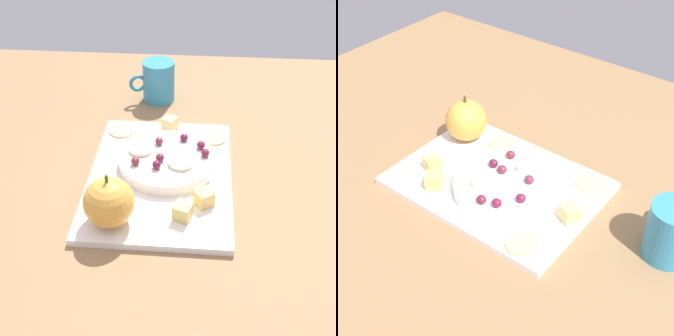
% 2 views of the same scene
% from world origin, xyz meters
% --- Properties ---
extents(table, '(1.20, 1.04, 0.05)m').
position_xyz_m(table, '(0.00, 0.00, 0.02)').
color(table, olive).
rests_on(table, ground).
extents(platter, '(0.35, 0.25, 0.01)m').
position_xyz_m(platter, '(-0.04, 0.02, 0.05)').
color(platter, white).
rests_on(platter, table).
extents(serving_dish, '(0.17, 0.17, 0.02)m').
position_xyz_m(serving_dish, '(-0.07, 0.03, 0.07)').
color(serving_dish, white).
rests_on(serving_dish, platter).
extents(apple_whole, '(0.08, 0.08, 0.08)m').
position_xyz_m(apple_whole, '(0.08, -0.04, 0.10)').
color(apple_whole, gold).
rests_on(apple_whole, platter).
extents(apple_stem, '(0.01, 0.01, 0.01)m').
position_xyz_m(apple_stem, '(0.08, -0.04, 0.15)').
color(apple_stem, brown).
rests_on(apple_stem, apple_whole).
extents(cheese_cube_0, '(0.04, 0.04, 0.03)m').
position_xyz_m(cheese_cube_0, '(-0.19, 0.03, 0.07)').
color(cheese_cube_0, '#EDC678').
rests_on(cheese_cube_0, platter).
extents(cheese_cube_1, '(0.03, 0.03, 0.03)m').
position_xyz_m(cheese_cube_1, '(0.07, 0.07, 0.07)').
color(cheese_cube_1, '#E0CB69').
rests_on(cheese_cube_1, platter).
extents(cheese_cube_2, '(0.04, 0.04, 0.03)m').
position_xyz_m(cheese_cube_2, '(0.03, 0.10, 0.07)').
color(cheese_cube_2, '#EFC966').
rests_on(cheese_cube_2, platter).
extents(cracker_0, '(0.05, 0.05, 0.00)m').
position_xyz_m(cracker_0, '(-0.18, -0.07, 0.06)').
color(cracker_0, '#E4C383').
rests_on(cracker_0, platter).
extents(cracker_1, '(0.05, 0.05, 0.00)m').
position_xyz_m(cracker_1, '(-0.17, 0.12, 0.06)').
color(cracker_1, '#D1C382').
rests_on(cracker_1, platter).
extents(cracker_2, '(0.05, 0.05, 0.00)m').
position_xyz_m(cracker_2, '(0.01, -0.07, 0.06)').
color(cracker_2, '#D3B484').
rests_on(cracker_2, platter).
extents(grape_0, '(0.02, 0.02, 0.01)m').
position_xyz_m(grape_0, '(-0.11, 0.01, 0.09)').
color(grape_0, maroon).
rests_on(grape_0, serving_dish).
extents(grape_1, '(0.02, 0.02, 0.01)m').
position_xyz_m(grape_1, '(-0.08, 0.10, 0.09)').
color(grape_1, maroon).
rests_on(grape_1, serving_dish).
extents(grape_2, '(0.02, 0.02, 0.02)m').
position_xyz_m(grape_2, '(-0.03, 0.02, 0.09)').
color(grape_2, maroon).
rests_on(grape_2, serving_dish).
extents(grape_3, '(0.02, 0.02, 0.01)m').
position_xyz_m(grape_3, '(-0.05, 0.02, 0.09)').
color(grape_3, maroon).
rests_on(grape_3, serving_dish).
extents(grape_4, '(0.02, 0.02, 0.01)m').
position_xyz_m(grape_4, '(-0.10, 0.09, 0.09)').
color(grape_4, maroon).
rests_on(grape_4, serving_dish).
extents(grape_5, '(0.02, 0.02, 0.01)m').
position_xyz_m(grape_5, '(-0.04, -0.02, 0.09)').
color(grape_5, maroon).
rests_on(grape_5, serving_dish).
extents(grape_6, '(0.02, 0.02, 0.01)m').
position_xyz_m(grape_6, '(-0.12, 0.06, 0.09)').
color(grape_6, maroon).
rests_on(grape_6, serving_dish).
extents(apple_slice_0, '(0.05, 0.05, 0.01)m').
position_xyz_m(apple_slice_0, '(-0.05, 0.06, 0.09)').
color(apple_slice_0, beige).
rests_on(apple_slice_0, serving_dish).
extents(apple_slice_1, '(0.05, 0.05, 0.01)m').
position_xyz_m(apple_slice_1, '(-0.08, -0.02, 0.09)').
color(apple_slice_1, beige).
rests_on(apple_slice_1, serving_dish).
extents(cup, '(0.07, 0.10, 0.09)m').
position_xyz_m(cup, '(-0.34, -0.01, 0.09)').
color(cup, teal).
rests_on(cup, table).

